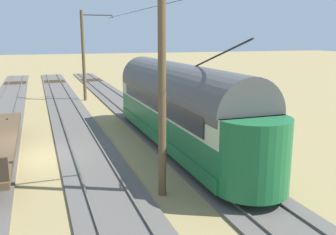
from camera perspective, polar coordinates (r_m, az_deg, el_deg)
The scene contains 7 objects.
ground_plane at distance 18.65m, azimuth -19.14°, elevation -5.88°, with size 220.00×220.00×0.00m, color #937F51.
track_streetcar_siding at distance 20.07m, azimuth 0.75°, elevation -3.76°, with size 2.80×80.00×0.18m.
track_adjacent_siding at distance 19.05m, azimuth -12.29°, elevation -4.92°, with size 2.80×80.00×0.18m.
vintage_streetcar at distance 18.83m, azimuth 1.62°, elevation 2.05°, with size 2.65×16.37×5.37m.
catenary_pole_foreground at distance 33.91m, azimuth -12.65°, elevation 9.38°, with size 2.87×0.28×7.80m.
catenary_pole_mid_near at distance 12.73m, azimuth -0.61°, elevation 5.40°, with size 2.87×0.28×7.80m.
overhead_wire_run at distance 24.43m, azimuth -3.90°, elevation 16.14°, with size 2.67×25.67×0.18m.
Camera 1 is at (-0.19, 17.80, 5.58)m, focal length 40.03 mm.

